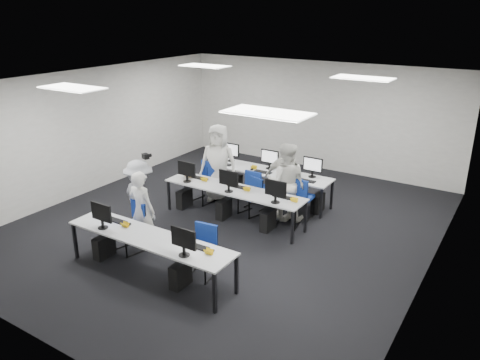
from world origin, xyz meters
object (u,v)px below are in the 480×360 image
Objects in this scene: student_1 at (286,182)px; chair_2 at (203,189)px; chair_3 at (251,203)px; student_3 at (284,181)px; chair_1 at (202,260)px; chair_0 at (131,236)px; chair_4 at (288,211)px; student_2 at (219,163)px; student_0 at (142,210)px; desk_mid at (233,191)px; chair_6 at (258,195)px; chair_7 at (301,205)px; desk_front at (149,239)px; photographer at (140,199)px; chair_5 at (217,187)px.

chair_2 is at bearing -15.71° from student_1.
chair_3 is 0.93m from student_3.
chair_2 is at bearing 119.32° from chair_1.
student_1 is at bearing 71.60° from chair_0.
student_2 is at bearing 158.48° from chair_4.
student_0 is 0.84× the size of student_2.
chair_0 is at bearing -113.29° from desk_mid.
chair_6 is (-1.03, 0.48, -0.02)m from chair_4.
chair_3 is at bearing -161.37° from chair_7.
student_3 is (2.01, 0.19, 0.55)m from chair_2.
chair_1 is at bearing -46.41° from chair_2.
chair_0 is 0.55× the size of student_1.
chair_3 is at bearing 87.52° from desk_front.
desk_front is 3.56× the size of chair_1.
desk_mid is 2.31m from chair_1.
chair_3 reaches higher than desk_mid.
photographer is at bearing -43.99° from student_0.
chair_0 is 3.37m from student_3.
student_3 is 1.06× the size of photographer.
chair_7 is at bearing 16.27° from chair_2.
chair_7 is at bearing -14.46° from student_2.
chair_5 is at bearing -85.33° from student_0.
student_1 is 1.01× the size of student_3.
chair_1 is at bearing -74.02° from chair_6.
student_2 reaches higher than chair_2.
photographer is at bearing 129.45° from chair_0.
desk_front is 2.07× the size of student_0.
chair_7 is at bearing 75.40° from chair_1.
chair_7 is at bearing -165.46° from student_1.
chair_0 reaches higher than desk_front.
desk_front is at bearing -13.04° from chair_0.
photographer is (-0.38, 0.36, 0.02)m from student_0.
student_3 reaches higher than chair_4.
desk_front is at bearing 160.33° from photographer.
desk_front is at bearing -61.53° from chair_2.
chair_1 reaches higher than chair_5.
chair_5 is at bearing 113.99° from chair_1.
desk_front is at bearing 138.79° from student_0.
student_2 reaches higher than student_0.
student_1 is 1.84m from student_2.
chair_5 is 2.55m from photographer.
desk_mid is at bearing -56.92° from student_2.
chair_0 is 2.82m from chair_3.
student_0 is at bearing 37.00° from student_1.
student_2 reaches higher than student_1.
desk_mid is at bearing 17.32° from student_1.
chair_7 reaches higher than chair_3.
chair_2 reaches higher than chair_3.
photographer is (-2.00, -2.28, -0.05)m from student_3.
chair_6 reaches higher than desk_mid.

